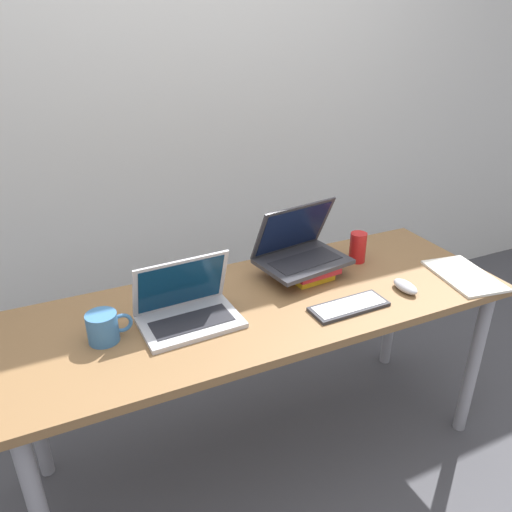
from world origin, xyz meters
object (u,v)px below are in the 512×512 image
Objects in this scene: mouse at (405,286)px; soda_can at (358,247)px; book_stack at (303,266)px; laptop_left at (187,309)px; mug at (104,327)px; notepad at (464,276)px; laptop_on_books at (300,250)px; wireless_keyboard at (349,306)px.

mouse is 0.93× the size of soda_can.
book_stack reaches higher than mouse.
mug is (-0.26, 0.00, 0.00)m from laptop_left.
mouse is at bearing 177.61° from notepad.
laptop_on_books is at bearing 179.15° from soda_can.
laptop_left reaches higher than soda_can.
mug is at bearing -173.02° from soda_can.
wireless_keyboard reaches higher than notepad.
laptop_left is at bearing 171.41° from notepad.
soda_can is (-0.29, 0.29, 0.06)m from notepad.
soda_can is (0.25, 0.00, 0.03)m from book_stack.
book_stack is (0.50, 0.13, -0.01)m from laptop_left.
mouse is at bearing -10.75° from laptop_left.
mug is (-1.31, 0.16, 0.04)m from notepad.
wireless_keyboard is at bearing -129.35° from soda_can.
mug is at bearing -170.30° from laptop_on_books.
book_stack is at bearing 14.18° from laptop_left.
book_stack is 0.25m from soda_can.
mouse is at bearing 2.95° from wireless_keyboard.
soda_can is at bearing 6.98° from mug.
laptop_left is 0.55m from wireless_keyboard.
laptop_left is at bearing -164.97° from laptop_on_books.
soda_can is (1.02, 0.12, 0.01)m from mug.
wireless_keyboard is 2.46× the size of mouse.
laptop_left is 1.17× the size of wireless_keyboard.
soda_can is at bearing 9.59° from laptop_left.
laptop_left is at bearing 162.94° from wireless_keyboard.
laptop_left is at bearing -0.61° from mug.
soda_can reaches higher than wireless_keyboard.
wireless_keyboard is (0.03, -0.29, -0.09)m from laptop_on_books.
mug is (-0.78, 0.16, 0.04)m from wireless_keyboard.
laptop_left is 2.88× the size of mouse.
book_stack reaches higher than wireless_keyboard.
wireless_keyboard is at bearing -86.81° from book_stack.
book_stack is 0.61m from notepad.
notepad is (0.54, -0.29, -0.02)m from book_stack.
mouse is (0.25, 0.01, 0.01)m from wireless_keyboard.
soda_can is (0.24, 0.29, 0.05)m from wireless_keyboard.
wireless_keyboard is at bearing -11.71° from mug.
laptop_left is at bearing 169.25° from mouse.
book_stack is at bearing 93.19° from wireless_keyboard.
notepad is 2.33× the size of mug.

